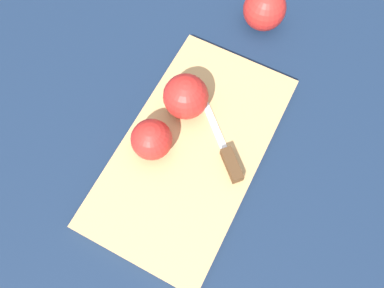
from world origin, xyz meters
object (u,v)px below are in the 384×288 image
Objects in this scene: apple_half_left at (152,139)px; apple_whole at (266,10)px; apple_half_right at (186,97)px; knife at (229,159)px.

apple_whole is (0.34, -0.06, -0.01)m from apple_half_left.
apple_half_right is 0.83× the size of apple_whole.
apple_half_left is 0.10m from apple_half_right.
apple_half_right and apple_whole have the same top height.
apple_half_right reaches higher than apple_half_left.
knife is (-0.06, -0.11, -0.03)m from apple_half_right.
apple_half_right is at bearing 169.01° from apple_whole.
apple_half_right reaches higher than knife.
apple_half_right is (0.09, -0.01, 0.00)m from apple_half_left.
apple_half_right is 0.13m from knife.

